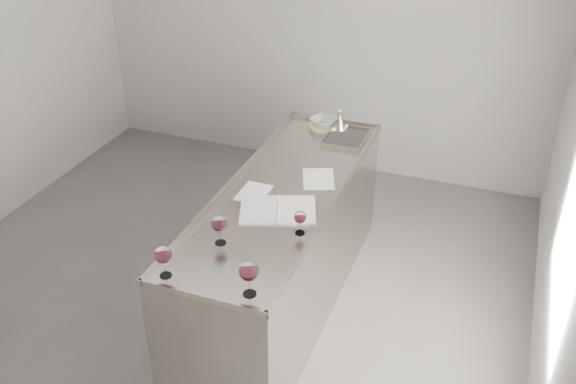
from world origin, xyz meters
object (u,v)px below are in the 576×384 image
at_px(wine_glass_middle, 219,224).
at_px(wine_funnel, 340,122).
at_px(wine_glass_left, 163,255).
at_px(wine_glass_right, 249,272).
at_px(wine_glass_small, 300,218).
at_px(notebook, 278,210).
at_px(ceramic_bowl, 323,121).
at_px(counter, 283,248).

xyz_separation_m(wine_glass_middle, wine_funnel, (0.20, 1.77, -0.08)).
bearing_deg(wine_funnel, wine_glass_left, -99.10).
height_order(wine_glass_left, wine_glass_right, wine_glass_right).
bearing_deg(wine_glass_small, wine_glass_middle, -146.95).
relative_size(wine_glass_left, wine_glass_small, 1.26).
xyz_separation_m(wine_glass_left, wine_funnel, (0.35, 2.16, -0.08)).
height_order(wine_glass_small, notebook, wine_glass_small).
bearing_deg(wine_funnel, wine_glass_small, -82.32).
relative_size(wine_glass_middle, wine_funnel, 1.03).
height_order(wine_glass_right, wine_funnel, wine_glass_right).
height_order(notebook, ceramic_bowl, ceramic_bowl).
xyz_separation_m(wine_glass_right, wine_funnel, (-0.15, 2.14, -0.09)).
distance_m(wine_glass_right, notebook, 0.85).
bearing_deg(wine_glass_right, wine_glass_left, -177.98).
distance_m(wine_glass_right, wine_glass_small, 0.63).
bearing_deg(counter, wine_glass_small, -57.56).
bearing_deg(wine_glass_right, wine_glass_small, 84.84).
relative_size(wine_glass_left, wine_glass_middle, 1.03).
distance_m(wine_glass_middle, wine_funnel, 1.79).
bearing_deg(wine_funnel, wine_glass_middle, -96.44).
relative_size(counter, wine_funnel, 13.25).
relative_size(wine_glass_small, wine_funnel, 0.84).
bearing_deg(wine_glass_right, ceramic_bowl, 97.49).
height_order(counter, wine_funnel, wine_funnel).
xyz_separation_m(counter, wine_glass_small, (0.27, -0.43, 0.58)).
relative_size(counter, wine_glass_right, 11.68).
bearing_deg(wine_glass_middle, counter, 79.47).
xyz_separation_m(notebook, ceramic_bowl, (-0.12, 1.32, 0.04)).
xyz_separation_m(counter, wine_glass_middle, (-0.13, -0.70, 0.60)).
xyz_separation_m(wine_glass_right, notebook, (-0.16, 0.82, -0.14)).
bearing_deg(counter, wine_glass_middle, -100.53).
bearing_deg(wine_glass_right, counter, 101.57).
distance_m(counter, notebook, 0.54).
bearing_deg(ceramic_bowl, wine_funnel, 0.00).
distance_m(notebook, ceramic_bowl, 1.33).
bearing_deg(ceramic_bowl, wine_glass_right, -82.51).
bearing_deg(wine_glass_middle, ceramic_bowl, 87.89).
relative_size(counter, ceramic_bowl, 12.14).
xyz_separation_m(wine_glass_left, notebook, (0.33, 0.84, -0.13)).
bearing_deg(wine_glass_left, wine_glass_small, 49.70).
xyz_separation_m(counter, notebook, (0.06, -0.24, 0.47)).
xyz_separation_m(counter, wine_glass_right, (0.22, -1.06, 0.61)).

